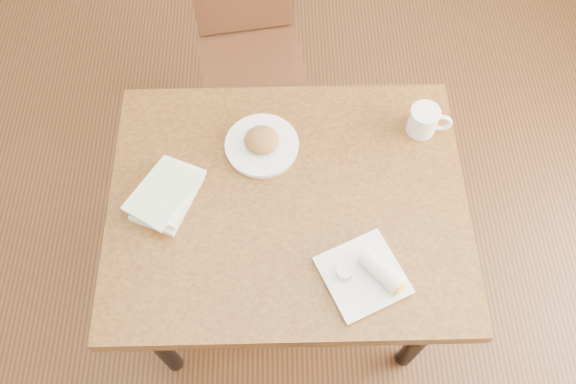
{
  "coord_description": "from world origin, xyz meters",
  "views": [
    {
      "loc": [
        -0.02,
        -0.79,
        2.28
      ],
      "look_at": [
        0.0,
        0.0,
        0.8
      ],
      "focal_mm": 35.0,
      "sensor_mm": 36.0,
      "label": 1
    }
  ],
  "objects_px": {
    "plate_scone": "(262,143)",
    "book_stack": "(167,194)",
    "coffee_mug": "(425,120)",
    "table": "(288,212)",
    "chair_far": "(249,38)",
    "plate_burrito": "(369,274)"
  },
  "relations": [
    {
      "from": "table",
      "to": "plate_burrito",
      "type": "bearing_deg",
      "value": -48.69
    },
    {
      "from": "book_stack",
      "to": "chair_far",
      "type": "bearing_deg",
      "value": 75.03
    },
    {
      "from": "table",
      "to": "chair_far",
      "type": "height_order",
      "value": "chair_far"
    },
    {
      "from": "table",
      "to": "book_stack",
      "type": "height_order",
      "value": "book_stack"
    },
    {
      "from": "book_stack",
      "to": "plate_burrito",
      "type": "bearing_deg",
      "value": -24.19
    },
    {
      "from": "table",
      "to": "chair_far",
      "type": "xyz_separation_m",
      "value": [
        -0.14,
        0.85,
        -0.12
      ]
    },
    {
      "from": "plate_scone",
      "to": "book_stack",
      "type": "bearing_deg",
      "value": -147.99
    },
    {
      "from": "table",
      "to": "plate_burrito",
      "type": "height_order",
      "value": "plate_burrito"
    },
    {
      "from": "plate_burrito",
      "to": "coffee_mug",
      "type": "bearing_deg",
      "value": 66.29
    },
    {
      "from": "chair_far",
      "to": "book_stack",
      "type": "height_order",
      "value": "chair_far"
    },
    {
      "from": "table",
      "to": "coffee_mug",
      "type": "distance_m",
      "value": 0.53
    },
    {
      "from": "table",
      "to": "plate_scone",
      "type": "bearing_deg",
      "value": 112.62
    },
    {
      "from": "chair_far",
      "to": "coffee_mug",
      "type": "bearing_deg",
      "value": -45.47
    },
    {
      "from": "table",
      "to": "plate_scone",
      "type": "xyz_separation_m",
      "value": [
        -0.08,
        0.19,
        0.11
      ]
    },
    {
      "from": "coffee_mug",
      "to": "book_stack",
      "type": "relative_size",
      "value": 0.53
    },
    {
      "from": "plate_scone",
      "to": "table",
      "type": "bearing_deg",
      "value": -67.38
    },
    {
      "from": "plate_scone",
      "to": "coffee_mug",
      "type": "height_order",
      "value": "coffee_mug"
    },
    {
      "from": "table",
      "to": "book_stack",
      "type": "bearing_deg",
      "value": 178.21
    },
    {
      "from": "chair_far",
      "to": "coffee_mug",
      "type": "distance_m",
      "value": 0.88
    },
    {
      "from": "coffee_mug",
      "to": "book_stack",
      "type": "distance_m",
      "value": 0.85
    },
    {
      "from": "chair_far",
      "to": "book_stack",
      "type": "xyz_separation_m",
      "value": [
        -0.22,
        -0.84,
        0.23
      ]
    },
    {
      "from": "plate_burrito",
      "to": "table",
      "type": "bearing_deg",
      "value": 131.31
    }
  ]
}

